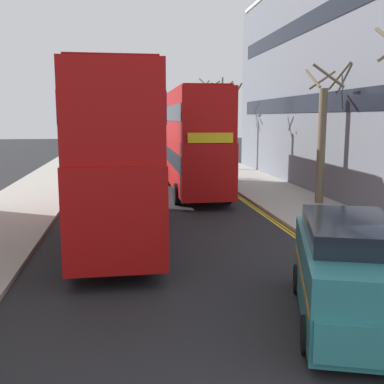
{
  "coord_description": "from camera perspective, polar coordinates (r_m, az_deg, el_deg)",
  "views": [
    {
      "loc": [
        -1.59,
        -3.43,
        4.17
      ],
      "look_at": [
        0.5,
        11.0,
        1.8
      ],
      "focal_mm": 43.09,
      "sensor_mm": 36.0,
      "label": 1
    }
  ],
  "objects": [
    {
      "name": "kerb_line_outer",
      "position": [
        18.9,
        10.47,
        -3.66
      ],
      "size": [
        0.1,
        56.0,
        0.01
      ],
      "primitive_type": "cube",
      "color": "yellow",
      "rests_on": "ground"
    },
    {
      "name": "double_decker_bus_oncoming",
      "position": [
        25.39,
        0.18,
        6.66
      ],
      "size": [
        2.87,
        10.83,
        5.64
      ],
      "color": "#B20F0F",
      "rests_on": "ground"
    },
    {
      "name": "street_tree_distant",
      "position": [
        22.48,
        15.77,
        6.29
      ],
      "size": [
        1.84,
        1.83,
        6.5
      ],
      "color": "#6B6047",
      "rests_on": "sidewalk_right"
    },
    {
      "name": "pedestrian_far",
      "position": [
        31.13,
        4.11,
        3.34
      ],
      "size": [
        0.34,
        0.22,
        1.62
      ],
      "color": "#2D2D38",
      "rests_on": "sidewalk_right"
    },
    {
      "name": "double_decker_bus_away",
      "position": [
        16.06,
        -9.48,
        5.03
      ],
      "size": [
        2.9,
        10.84,
        5.64
      ],
      "color": "#B20F0F",
      "rests_on": "ground"
    },
    {
      "name": "street_tree_near",
      "position": [
        29.62,
        4.77,
        7.23
      ],
      "size": [
        1.53,
        1.62,
        6.34
      ],
      "color": "#6B6047",
      "rests_on": "sidewalk_right"
    },
    {
      "name": "kerb_line_inner",
      "position": [
        18.85,
        10.01,
        -3.68
      ],
      "size": [
        0.1,
        56.0,
        0.01
      ],
      "primitive_type": "cube",
      "color": "yellow",
      "rests_on": "ground"
    },
    {
      "name": "sidewalk_left",
      "position": [
        20.46,
        -21.98,
        -3.01
      ],
      "size": [
        4.0,
        80.0,
        0.14
      ],
      "primitive_type": "cube",
      "color": "#ADA89E",
      "rests_on": "ground"
    },
    {
      "name": "sidewalk_right",
      "position": [
        21.45,
        14.1,
        -2.07
      ],
      "size": [
        4.0,
        80.0,
        0.14
      ],
      "primitive_type": "cube",
      "color": "#ADA89E",
      "rests_on": "ground"
    },
    {
      "name": "taxi_minivan",
      "position": [
        9.93,
        18.97,
        -9.48
      ],
      "size": [
        3.26,
        5.15,
        2.12
      ],
      "color": "teal",
      "rests_on": "ground"
    },
    {
      "name": "street_tree_mid",
      "position": [
        36.82,
        2.53,
        8.41
      ],
      "size": [
        2.03,
        2.08,
        7.07
      ],
      "color": "#6B6047",
      "rests_on": "sidewalk_right"
    }
  ]
}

